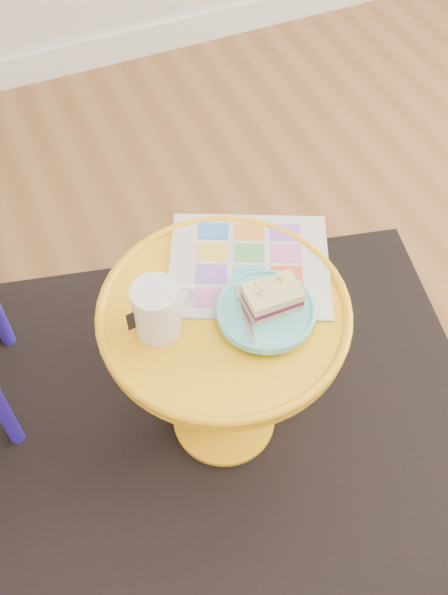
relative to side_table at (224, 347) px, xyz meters
name	(u,v)px	position (x,y,z in m)	size (l,w,h in m)	color
rug	(224,420)	(0.00, 0.00, -0.34)	(1.30, 1.10, 0.01)	black
side_table	(224,347)	(0.00, 0.00, 0.00)	(0.50, 0.50, 0.48)	#FFAF15
newspaper	(249,265)	(0.09, 0.08, 0.14)	(0.33, 0.28, 0.01)	silver
mug	(158,308)	(-0.13, 0.01, 0.20)	(0.13, 0.09, 0.12)	white
plate	(266,311)	(0.07, -0.05, 0.15)	(0.19, 0.19, 0.02)	#63CBD1
cake_slice	(272,297)	(0.08, -0.04, 0.18)	(0.11, 0.07, 0.05)	#D3BC8C
fork	(246,313)	(0.03, -0.04, 0.16)	(0.05, 0.14, 0.00)	silver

